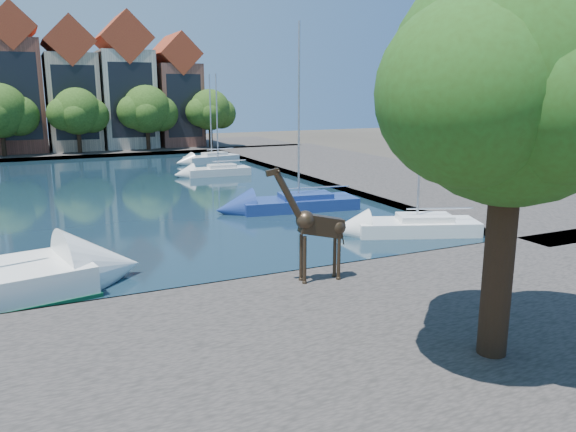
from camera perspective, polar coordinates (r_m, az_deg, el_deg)
ground at (r=21.47m, az=-13.40°, el=-8.64°), size 160.00×160.00×0.00m
water_basin at (r=44.52m, az=-19.81°, el=2.02°), size 38.00×50.00×0.08m
near_quay at (r=15.18m, az=-7.74°, el=-16.73°), size 50.00×14.00×0.50m
far_quay at (r=76.16m, az=-22.21°, el=6.12°), size 60.00×16.00×0.50m
right_quay at (r=52.84m, az=8.26°, el=4.44°), size 14.00×52.00×0.50m
plane_tree at (r=15.62m, az=22.24°, el=11.74°), size 8.32×6.40×10.62m
townhouse_center at (r=75.69m, az=-25.81°, el=11.94°), size 5.44×9.18×16.93m
townhouse_east_inner at (r=75.91m, az=-21.15°, el=11.86°), size 5.94×9.18×15.79m
townhouse_east_mid at (r=76.68m, az=-16.22°, el=12.48°), size 6.43×9.18×16.65m
townhouse_east_end at (r=77.98m, az=-11.36°, el=11.99°), size 5.44×9.18×14.43m
far_tree_mid_west at (r=70.27m, az=-27.14°, el=9.34°), size 7.80×6.00×8.00m
far_tree_mid_east at (r=70.49m, az=-20.56°, el=9.79°), size 7.02×5.40×7.52m
far_tree_east at (r=71.60m, az=-14.08°, el=10.32°), size 7.54×5.80×7.84m
far_tree_far_east at (r=73.57m, az=-7.86°, el=10.50°), size 6.76×5.20×7.36m
giraffe_statue at (r=21.22m, az=2.81°, el=-0.97°), size 3.11×0.67×4.43m
sailboat_right_a at (r=31.06m, az=12.96°, el=-0.74°), size 6.86×4.48×10.64m
sailboat_right_b at (r=36.48m, az=1.08°, el=1.55°), size 7.86×3.67×11.73m
sailboat_right_c at (r=51.78m, az=-7.09°, el=4.71°), size 5.73×2.18×9.05m
sailboat_right_d at (r=61.01m, az=-7.76°, el=5.94°), size 6.07×3.19×9.24m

